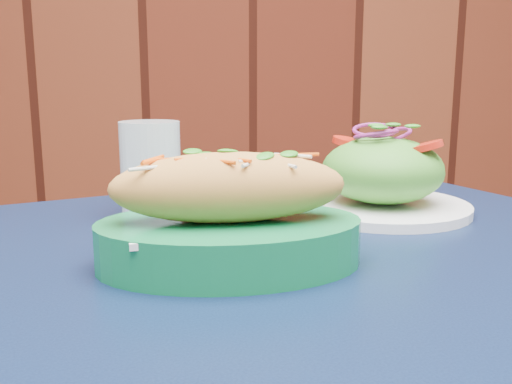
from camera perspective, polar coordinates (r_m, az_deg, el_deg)
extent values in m
cube|color=black|center=(0.58, 7.56, -7.71)|extent=(1.04, 1.04, 0.03)
cylinder|color=black|center=(1.16, 11.46, -17.97)|extent=(0.04, 0.04, 0.72)
cube|color=white|center=(0.54, -2.66, -3.28)|extent=(0.20, 0.13, 0.01)
ellipsoid|color=gold|center=(0.53, -2.69, 0.48)|extent=(0.22, 0.09, 0.07)
cylinder|color=white|center=(0.78, 12.37, -1.45)|extent=(0.23, 0.23, 0.01)
ellipsoid|color=#4C992D|center=(0.77, 12.53, 2.16)|extent=(0.16, 0.16, 0.09)
cylinder|color=red|center=(0.75, 16.51, 4.72)|extent=(0.05, 0.05, 0.01)
cylinder|color=red|center=(0.78, 9.34, 5.31)|extent=(0.05, 0.05, 0.01)
cylinder|color=red|center=(0.81, 11.60, 5.42)|extent=(0.05, 0.05, 0.01)
torus|color=#8A1E6F|center=(0.76, 12.69, 5.78)|extent=(0.06, 0.06, 0.01)
torus|color=#8A1E6F|center=(0.76, 12.70, 6.08)|extent=(0.06, 0.06, 0.01)
torus|color=#8A1E6F|center=(0.76, 12.72, 6.38)|extent=(0.06, 0.06, 0.01)
cylinder|color=silver|center=(0.73, -10.47, 2.18)|extent=(0.07, 0.07, 0.12)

